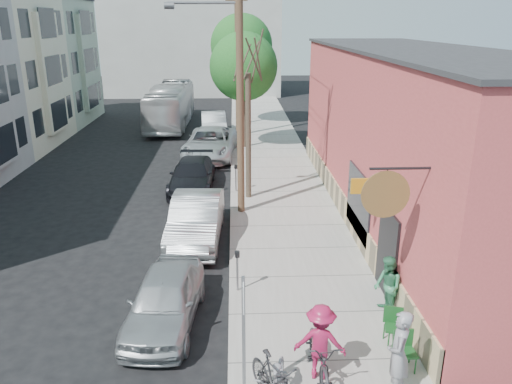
{
  "coord_description": "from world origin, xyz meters",
  "views": [
    {
      "loc": [
        2.23,
        -13.49,
        7.56
      ],
      "look_at": [
        2.99,
        4.04,
        1.5
      ],
      "focal_mm": 35.0,
      "sensor_mm": 36.0,
      "label": 1
    }
  ],
  "objects_px": {
    "parking_meter_far": "(236,173)",
    "car_3": "(210,143)",
    "sign_post": "(244,327)",
    "cyclist": "(320,342)",
    "utility_pole_near": "(238,81)",
    "parked_bike_a": "(274,382)",
    "car_0": "(165,299)",
    "tree_leafy_far": "(241,45)",
    "bus": "(171,105)",
    "patron_green": "(387,286)",
    "patio_chair_b": "(405,352)",
    "tree_bare": "(248,137)",
    "parking_meter_near": "(237,264)",
    "patio_chair_a": "(395,327)",
    "tree_leafy_mid": "(244,67)",
    "car_2": "(192,175)",
    "car_1": "(196,219)",
    "patron_grey": "(398,354)",
    "car_4": "(214,124)"
  },
  "relations": [
    {
      "from": "parking_meter_far",
      "to": "car_3",
      "type": "xyz_separation_m",
      "value": [
        -1.45,
        6.61,
        -0.15
      ]
    },
    {
      "from": "sign_post",
      "to": "cyclist",
      "type": "distance_m",
      "value": 1.92
    },
    {
      "from": "utility_pole_near",
      "to": "parked_bike_a",
      "type": "height_order",
      "value": "utility_pole_near"
    },
    {
      "from": "utility_pole_near",
      "to": "car_0",
      "type": "relative_size",
      "value": 2.41
    },
    {
      "from": "car_0",
      "to": "tree_leafy_far",
      "type": "bearing_deg",
      "value": 89.72
    },
    {
      "from": "car_0",
      "to": "bus",
      "type": "relative_size",
      "value": 0.38
    },
    {
      "from": "patron_green",
      "to": "patio_chair_b",
      "type": "bearing_deg",
      "value": -10.67
    },
    {
      "from": "tree_bare",
      "to": "bus",
      "type": "relative_size",
      "value": 0.49
    },
    {
      "from": "tree_leafy_far",
      "to": "patio_chair_b",
      "type": "distance_m",
      "value": 29.01
    },
    {
      "from": "sign_post",
      "to": "cyclist",
      "type": "bearing_deg",
      "value": 18.98
    },
    {
      "from": "parking_meter_near",
      "to": "patio_chair_a",
      "type": "distance_m",
      "value": 4.62
    },
    {
      "from": "cyclist",
      "to": "car_0",
      "type": "bearing_deg",
      "value": -21.43
    },
    {
      "from": "utility_pole_near",
      "to": "car_3",
      "type": "bearing_deg",
      "value": 99.86
    },
    {
      "from": "tree_leafy_mid",
      "to": "car_2",
      "type": "bearing_deg",
      "value": -108.52
    },
    {
      "from": "patio_chair_a",
      "to": "cyclist",
      "type": "bearing_deg",
      "value": -136.73
    },
    {
      "from": "patio_chair_a",
      "to": "car_2",
      "type": "xyz_separation_m",
      "value": [
        -5.79,
        12.31,
        0.11
      ]
    },
    {
      "from": "car_0",
      "to": "bus",
      "type": "height_order",
      "value": "bus"
    },
    {
      "from": "sign_post",
      "to": "parking_meter_near",
      "type": "distance_m",
      "value": 4.41
    },
    {
      "from": "parking_meter_near",
      "to": "patio_chair_b",
      "type": "height_order",
      "value": "parking_meter_near"
    },
    {
      "from": "car_1",
      "to": "patio_chair_b",
      "type": "bearing_deg",
      "value": -53.31
    },
    {
      "from": "car_1",
      "to": "bus",
      "type": "distance_m",
      "value": 21.41
    },
    {
      "from": "car_1",
      "to": "bus",
      "type": "xyz_separation_m",
      "value": [
        -3.36,
        21.14,
        0.71
      ]
    },
    {
      "from": "patron_grey",
      "to": "car_3",
      "type": "distance_m",
      "value": 20.43
    },
    {
      "from": "cyclist",
      "to": "car_1",
      "type": "xyz_separation_m",
      "value": [
        -3.2,
        7.65,
        -0.21
      ]
    },
    {
      "from": "car_2",
      "to": "bus",
      "type": "relative_size",
      "value": 0.44
    },
    {
      "from": "cyclist",
      "to": "car_4",
      "type": "height_order",
      "value": "cyclist"
    },
    {
      "from": "tree_leafy_mid",
      "to": "sign_post",
      "type": "bearing_deg",
      "value": -91.19
    },
    {
      "from": "sign_post",
      "to": "patron_grey",
      "type": "xyz_separation_m",
      "value": [
        3.15,
        -0.04,
        -0.71
      ]
    },
    {
      "from": "tree_leafy_far",
      "to": "parked_bike_a",
      "type": "xyz_separation_m",
      "value": [
        0.15,
        -29.34,
        -5.14
      ]
    },
    {
      "from": "patron_green",
      "to": "parked_bike_a",
      "type": "bearing_deg",
      "value": -50.25
    },
    {
      "from": "tree_leafy_far",
      "to": "sign_post",
      "type": "bearing_deg",
      "value": -90.89
    },
    {
      "from": "tree_leafy_far",
      "to": "car_4",
      "type": "height_order",
      "value": "tree_leafy_far"
    },
    {
      "from": "tree_leafy_mid",
      "to": "car_4",
      "type": "relative_size",
      "value": 1.45
    },
    {
      "from": "patio_chair_b",
      "to": "patron_grey",
      "type": "distance_m",
      "value": 1.03
    },
    {
      "from": "parking_meter_far",
      "to": "patio_chair_b",
      "type": "height_order",
      "value": "parking_meter_far"
    },
    {
      "from": "patio_chair_b",
      "to": "car_3",
      "type": "xyz_separation_m",
      "value": [
        -5.14,
        19.13,
        0.24
      ]
    },
    {
      "from": "car_0",
      "to": "car_1",
      "type": "xyz_separation_m",
      "value": [
        0.44,
        5.25,
        0.11
      ]
    },
    {
      "from": "parking_meter_far",
      "to": "patio_chair_b",
      "type": "bearing_deg",
      "value": -73.57
    },
    {
      "from": "car_0",
      "to": "car_2",
      "type": "distance_m",
      "value": 10.99
    },
    {
      "from": "car_1",
      "to": "patron_grey",
      "type": "bearing_deg",
      "value": -58.1
    },
    {
      "from": "patio_chair_b",
      "to": "patio_chair_a",
      "type": "bearing_deg",
      "value": 84.36
    },
    {
      "from": "parking_meter_far",
      "to": "car_4",
      "type": "xyz_separation_m",
      "value": [
        -1.46,
        12.46,
        -0.2
      ]
    },
    {
      "from": "car_2",
      "to": "car_4",
      "type": "xyz_separation_m",
      "value": [
        0.57,
        11.74,
        0.08
      ]
    },
    {
      "from": "car_1",
      "to": "car_0",
      "type": "bearing_deg",
      "value": -92.57
    },
    {
      "from": "tree_leafy_mid",
      "to": "tree_leafy_far",
      "type": "relative_size",
      "value": 0.86
    },
    {
      "from": "patio_chair_a",
      "to": "parked_bike_a",
      "type": "xyz_separation_m",
      "value": [
        -3.05,
        -1.91,
        0.11
      ]
    },
    {
      "from": "patio_chair_b",
      "to": "car_1",
      "type": "relative_size",
      "value": 0.18
    },
    {
      "from": "car_4",
      "to": "patio_chair_a",
      "type": "bearing_deg",
      "value": -81.87
    },
    {
      "from": "parking_meter_far",
      "to": "car_1",
      "type": "bearing_deg",
      "value": -106.13
    },
    {
      "from": "patron_grey",
      "to": "car_4",
      "type": "bearing_deg",
      "value": -149.69
    }
  ]
}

